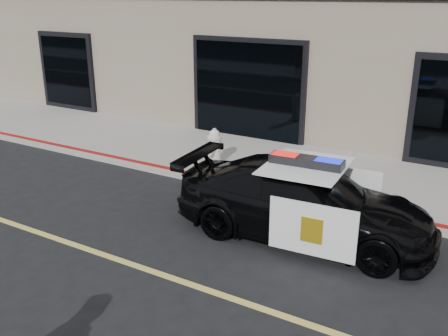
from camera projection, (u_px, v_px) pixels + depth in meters
The scene contains 4 objects.
ground at pixel (100, 254), 8.12m from camera, with size 120.00×120.00×0.00m, color black.
sidewalk_n at pixel (250, 161), 12.36m from camera, with size 60.00×3.50×0.15m, color gray.
police_car at pixel (304, 201), 8.50m from camera, with size 2.41×4.68×1.45m.
fire_hydrant at pixel (214, 148), 11.71m from camera, with size 0.40×0.55×0.88m.
Camera 1 is at (5.41, -5.16, 4.03)m, focal length 40.00 mm.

